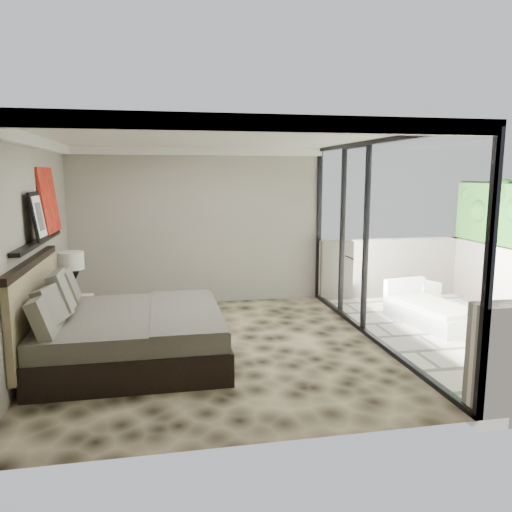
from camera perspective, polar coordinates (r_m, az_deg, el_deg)
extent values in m
plane|color=black|center=(6.90, -4.66, -10.45)|extent=(5.00, 5.00, 0.00)
cube|color=silver|center=(6.51, -4.99, 13.35)|extent=(4.50, 5.00, 0.02)
cube|color=gray|center=(9.02, -6.56, 3.34)|extent=(4.50, 0.02, 2.80)
cube|color=gray|center=(6.70, -24.22, 0.53)|extent=(0.02, 5.00, 2.80)
cube|color=white|center=(7.16, 13.40, 1.61)|extent=(0.08, 5.00, 2.80)
cube|color=beige|center=(8.20, 22.71, -8.38)|extent=(3.00, 5.00, 0.12)
cube|color=black|center=(6.77, -23.60, 1.51)|extent=(0.12, 2.20, 0.05)
cube|color=black|center=(6.57, -13.73, -9.93)|extent=(2.23, 2.13, 0.38)
cube|color=#524C44|center=(6.48, -13.83, -7.35)|extent=(2.17, 2.07, 0.23)
cube|color=#514D46|center=(6.44, -8.17, -6.14)|extent=(0.85, 2.11, 0.03)
cube|color=#8D7C5A|center=(6.58, -23.99, -5.44)|extent=(0.08, 2.23, 1.06)
cube|color=black|center=(7.95, -20.02, -6.35)|extent=(0.54, 0.54, 0.52)
cone|color=black|center=(7.90, -20.21, -3.79)|extent=(0.21, 0.21, 0.19)
cone|color=black|center=(7.86, -20.29, -2.42)|extent=(0.21, 0.21, 0.19)
cylinder|color=beige|center=(7.81, -20.40, -0.49)|extent=(0.38, 0.38, 0.26)
cube|color=#B14F0F|center=(7.53, -22.63, 5.91)|extent=(0.13, 0.90, 0.90)
cube|color=black|center=(6.60, -23.68, 4.16)|extent=(0.11, 0.50, 0.60)
cube|color=white|center=(9.30, 18.41, -4.22)|extent=(0.59, 0.59, 0.46)
cube|color=silver|center=(8.36, 19.48, -6.46)|extent=(1.01, 1.62, 0.27)
cube|color=beige|center=(8.32, 19.55, -5.33)|extent=(0.96, 1.52, 0.08)
cube|color=silver|center=(8.82, 16.60, -3.50)|extent=(0.77, 0.24, 0.33)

